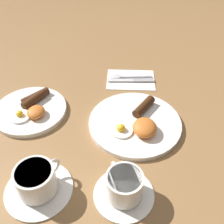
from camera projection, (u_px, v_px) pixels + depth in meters
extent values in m
plane|color=olive|center=(135.00, 125.00, 0.82)|extent=(3.00, 3.00, 0.00)
cylinder|color=white|center=(135.00, 123.00, 0.82)|extent=(0.29, 0.29, 0.01)
cylinder|color=white|center=(122.00, 131.00, 0.78)|extent=(0.06, 0.06, 0.01)
sphere|color=yellow|center=(121.00, 128.00, 0.77)|extent=(0.03, 0.03, 0.03)
ellipsoid|color=orange|center=(145.00, 127.00, 0.77)|extent=(0.08, 0.07, 0.04)
cylinder|color=#3B200E|center=(144.00, 107.00, 0.84)|extent=(0.10, 0.07, 0.03)
cylinder|color=white|center=(30.00, 110.00, 0.86)|extent=(0.24, 0.24, 0.01)
cylinder|color=white|center=(20.00, 117.00, 0.82)|extent=(0.06, 0.06, 0.01)
sphere|color=yellow|center=(20.00, 114.00, 0.82)|extent=(0.02, 0.02, 0.02)
ellipsoid|color=orange|center=(36.00, 112.00, 0.82)|extent=(0.06, 0.05, 0.03)
cylinder|color=#472614|center=(36.00, 96.00, 0.88)|extent=(0.09, 0.08, 0.02)
cylinder|color=#402210|center=(34.00, 99.00, 0.87)|extent=(0.09, 0.07, 0.03)
cylinder|color=white|center=(124.00, 194.00, 0.64)|extent=(0.15, 0.15, 0.01)
cylinder|color=white|center=(124.00, 185.00, 0.61)|extent=(0.09, 0.09, 0.07)
cylinder|color=#56331E|center=(125.00, 178.00, 0.59)|extent=(0.08, 0.08, 0.00)
torus|color=white|center=(116.00, 170.00, 0.64)|extent=(0.04, 0.03, 0.05)
cylinder|color=white|center=(39.00, 189.00, 0.65)|extent=(0.17, 0.17, 0.01)
cylinder|color=white|center=(36.00, 180.00, 0.62)|extent=(0.10, 0.10, 0.07)
cylinder|color=#56331E|center=(33.00, 172.00, 0.60)|extent=(0.08, 0.08, 0.00)
torus|color=white|center=(52.00, 167.00, 0.65)|extent=(0.04, 0.04, 0.05)
cube|color=white|center=(131.00, 79.00, 1.00)|extent=(0.14, 0.19, 0.01)
cube|color=silver|center=(120.00, 80.00, 0.99)|extent=(0.02, 0.10, 0.00)
cube|color=#9E9EA3|center=(143.00, 80.00, 0.99)|extent=(0.02, 0.08, 0.01)
ellipsoid|color=silver|center=(115.00, 77.00, 1.00)|extent=(0.04, 0.05, 0.01)
cube|color=silver|center=(137.00, 77.00, 1.00)|extent=(0.02, 0.12, 0.00)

